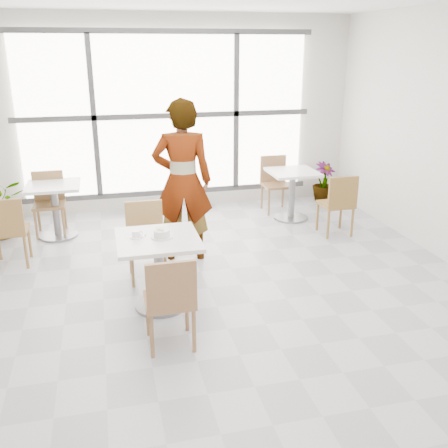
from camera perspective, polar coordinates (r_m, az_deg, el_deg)
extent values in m
plane|color=#9E9EA5|center=(5.19, -0.79, -9.37)|extent=(7.00, 7.00, 0.00)
plane|color=silver|center=(8.06, -6.54, 12.19)|extent=(6.00, 0.00, 6.00)
cube|color=white|center=(8.00, -6.48, 12.14)|extent=(4.40, 0.04, 2.40)
cube|color=#3F3F42|center=(7.97, -6.45, 12.11)|extent=(4.60, 0.05, 0.08)
cube|color=#3F3F42|center=(7.91, -14.54, 11.57)|extent=(0.08, 0.05, 2.40)
cube|color=#3F3F42|center=(8.18, 1.38, 12.41)|extent=(0.08, 0.05, 2.40)
cube|color=#3F3F42|center=(8.22, -6.13, 3.65)|extent=(4.60, 0.05, 0.08)
cube|color=#3F3F42|center=(7.91, -6.81, 20.90)|extent=(4.60, 0.05, 0.08)
cube|color=silver|center=(4.93, -7.51, -1.79)|extent=(0.80, 0.80, 0.04)
cylinder|color=slate|center=(5.08, -7.32, -5.73)|extent=(0.10, 0.10, 0.71)
cylinder|color=slate|center=(5.23, -7.16, -9.10)|extent=(0.52, 0.52, 0.03)
cube|color=olive|center=(4.43, -6.22, -8.59)|extent=(0.42, 0.42, 0.04)
cube|color=olive|center=(4.16, -5.98, -7.00)|extent=(0.42, 0.04, 0.42)
cylinder|color=olive|center=(4.71, -4.22, -9.79)|extent=(0.04, 0.04, 0.41)
cylinder|color=olive|center=(4.41, -3.42, -12.02)|extent=(0.04, 0.04, 0.41)
cylinder|color=olive|center=(4.68, -8.64, -10.21)|extent=(0.04, 0.04, 0.41)
cylinder|color=olive|center=(4.37, -8.18, -12.50)|extent=(0.04, 0.04, 0.41)
cube|color=#A37A48|center=(5.68, -8.77, -2.18)|extent=(0.42, 0.42, 0.04)
cube|color=#A37A48|center=(5.78, -9.06, 0.62)|extent=(0.42, 0.04, 0.42)
cylinder|color=#A37A48|center=(5.60, -10.32, -5.13)|extent=(0.04, 0.04, 0.41)
cylinder|color=#A37A48|center=(5.93, -10.55, -3.71)|extent=(0.04, 0.04, 0.41)
cylinder|color=#A37A48|center=(5.62, -6.65, -4.82)|extent=(0.04, 0.04, 0.41)
cylinder|color=#A37A48|center=(5.95, -7.09, -3.43)|extent=(0.04, 0.04, 0.41)
cylinder|color=silver|center=(4.93, -7.04, -1.48)|extent=(0.21, 0.21, 0.01)
cylinder|color=silver|center=(4.91, -7.06, -1.03)|extent=(0.16, 0.16, 0.07)
torus|color=silver|center=(4.90, -7.07, -0.69)|extent=(0.16, 0.16, 0.01)
cylinder|color=tan|center=(4.91, -7.06, -1.05)|extent=(0.14, 0.14, 0.05)
cylinder|color=#F1E89C|center=(4.88, -7.53, -0.81)|extent=(0.03, 0.03, 0.02)
cylinder|color=beige|center=(4.88, -7.03, -0.68)|extent=(0.03, 0.03, 0.01)
cylinder|color=beige|center=(4.89, -7.06, -0.77)|extent=(0.03, 0.03, 0.02)
cylinder|color=beige|center=(4.92, -7.47, -0.60)|extent=(0.03, 0.03, 0.01)
cylinder|color=beige|center=(4.91, -7.06, -0.61)|extent=(0.03, 0.03, 0.01)
cylinder|color=#ECE698|center=(4.88, -6.93, -0.76)|extent=(0.03, 0.03, 0.01)
cylinder|color=beige|center=(4.90, -6.89, -0.71)|extent=(0.03, 0.03, 0.02)
cylinder|color=beige|center=(4.90, -6.88, -0.64)|extent=(0.03, 0.03, 0.01)
cylinder|color=#ECE598|center=(4.90, -6.72, -0.71)|extent=(0.03, 0.03, 0.01)
cylinder|color=beige|center=(4.90, -7.36, -0.62)|extent=(0.03, 0.03, 0.01)
cylinder|color=beige|center=(4.90, -7.55, -0.67)|extent=(0.03, 0.03, 0.02)
cylinder|color=beige|center=(4.90, -7.00, -0.67)|extent=(0.03, 0.03, 0.01)
cylinder|color=white|center=(4.97, -9.93, -1.45)|extent=(0.13, 0.13, 0.01)
cylinder|color=white|center=(4.96, -9.95, -1.08)|extent=(0.08, 0.08, 0.06)
torus|color=white|center=(4.96, -9.45, -1.04)|extent=(0.05, 0.01, 0.05)
cylinder|color=black|center=(4.95, -9.96, -0.82)|extent=(0.07, 0.07, 0.00)
cube|color=silver|center=(4.95, -9.34, -1.41)|extent=(0.09, 0.05, 0.00)
sphere|color=silver|center=(4.97, -8.95, -1.31)|extent=(0.02, 0.02, 0.02)
imported|color=black|center=(6.06, -4.72, 4.85)|extent=(0.78, 0.57, 1.96)
cube|color=white|center=(7.18, -18.83, 4.11)|extent=(0.70, 0.70, 0.04)
cylinder|color=slate|center=(7.29, -18.51, 1.27)|extent=(0.10, 0.10, 0.71)
cylinder|color=slate|center=(7.39, -18.23, -1.23)|extent=(0.52, 0.52, 0.03)
cube|color=white|center=(7.62, 7.81, 5.83)|extent=(0.70, 0.70, 0.04)
cylinder|color=gray|center=(7.72, 7.68, 3.12)|extent=(0.10, 0.10, 0.71)
cylinder|color=gray|center=(7.82, 7.57, 0.73)|extent=(0.52, 0.52, 0.03)
cube|color=olive|center=(6.52, -23.15, -0.70)|extent=(0.42, 0.42, 0.04)
cube|color=olive|center=(6.28, -23.68, 0.69)|extent=(0.42, 0.04, 0.42)
cylinder|color=olive|center=(6.74, -21.18, -1.87)|extent=(0.04, 0.04, 0.41)
cylinder|color=olive|center=(6.40, -21.54, -3.01)|extent=(0.04, 0.04, 0.41)
cube|color=olive|center=(7.38, -19.22, 2.04)|extent=(0.42, 0.42, 0.04)
cube|color=olive|center=(7.51, -19.30, 4.14)|extent=(0.42, 0.04, 0.42)
cylinder|color=olive|center=(7.30, -20.54, -0.17)|extent=(0.04, 0.04, 0.41)
cylinder|color=olive|center=(7.64, -20.27, 0.71)|extent=(0.04, 0.04, 0.41)
cylinder|color=olive|center=(7.26, -17.73, 0.06)|extent=(0.04, 0.04, 0.41)
cylinder|color=olive|center=(7.61, -17.58, 0.93)|extent=(0.04, 0.04, 0.41)
cube|color=brown|center=(7.17, 12.55, 2.19)|extent=(0.42, 0.42, 0.04)
cube|color=brown|center=(6.95, 13.37, 3.54)|extent=(0.42, 0.04, 0.42)
cylinder|color=brown|center=(7.47, 13.08, 1.03)|extent=(0.04, 0.04, 0.41)
cylinder|color=brown|center=(7.17, 14.34, 0.14)|extent=(0.04, 0.04, 0.41)
cylinder|color=brown|center=(7.32, 10.55, 0.83)|extent=(0.04, 0.04, 0.41)
cylinder|color=brown|center=(7.01, 11.73, -0.09)|extent=(0.04, 0.04, 0.41)
cube|color=#956B47|center=(8.03, 5.97, 4.40)|extent=(0.42, 0.42, 0.04)
cube|color=#956B47|center=(8.15, 5.58, 6.30)|extent=(0.42, 0.04, 0.42)
cylinder|color=#956B47|center=(7.87, 5.11, 2.41)|extent=(0.04, 0.04, 0.41)
cylinder|color=#956B47|center=(8.20, 4.31, 3.13)|extent=(0.04, 0.04, 0.41)
cylinder|color=#956B47|center=(7.99, 7.55, 2.58)|extent=(0.04, 0.04, 0.41)
cylinder|color=#956B47|center=(8.32, 6.67, 3.28)|extent=(0.04, 0.04, 0.41)
imported|color=#4E8347|center=(8.72, 11.26, 4.68)|extent=(0.49, 0.49, 0.67)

